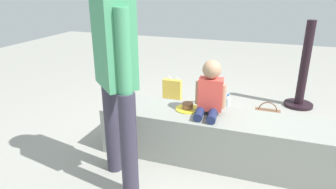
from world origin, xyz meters
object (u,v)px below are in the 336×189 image
gift_bag (172,91)px  cake_box_white (208,102)px  cake_plate (188,107)px  child_seated (210,91)px  adult_standing (115,56)px  water_bottle_near_gift (227,103)px  handbag_black_leather (206,118)px  handbag_brown_canvas (266,120)px

gift_bag → cake_box_white: 0.50m
cake_plate → cake_box_white: size_ratio=0.78×
child_seated → adult_standing: 0.92m
adult_standing → water_bottle_near_gift: 2.06m
cake_plate → handbag_black_leather: (0.06, 0.55, -0.34)m
adult_standing → cake_plate: 0.93m
cake_plate → water_bottle_near_gift: bearing=78.8°
child_seated → cake_box_white: child_seated is taller
adult_standing → cake_box_white: 2.05m
child_seated → water_bottle_near_gift: size_ratio=2.21×
cake_plate → handbag_brown_canvas: (0.70, 0.71, -0.33)m
gift_bag → cake_box_white: gift_bag is taller
child_seated → cake_box_white: (-0.25, 1.18, -0.59)m
water_bottle_near_gift → adult_standing: bearing=-108.7°
cake_box_white → handbag_brown_canvas: 0.86m
child_seated → adult_standing: size_ratio=0.28×
child_seated → water_bottle_near_gift: 1.26m
adult_standing → handbag_black_leather: bearing=70.0°
adult_standing → gift_bag: adult_standing is taller
handbag_brown_canvas → cake_box_white: bearing=149.6°
adult_standing → handbag_black_leather: size_ratio=5.46×
adult_standing → cake_box_white: size_ratio=5.99×
gift_bag → handbag_black_leather: gift_bag is taller
child_seated → water_bottle_near_gift: bearing=89.3°
cake_box_white → handbag_black_leather: bearing=-80.2°
handbag_black_leather → adult_standing: bearing=-110.0°
child_seated → cake_plate: bearing=172.5°
child_seated → water_bottle_near_gift: child_seated is taller
child_seated → cake_box_white: size_ratio=1.67×
water_bottle_near_gift → handbag_black_leather: (-0.16, -0.55, 0.01)m
water_bottle_near_gift → cake_box_white: water_bottle_near_gift is taller
gift_bag → handbag_brown_canvas: (1.23, -0.43, -0.04)m
cake_plate → adult_standing: bearing=-120.4°
cake_plate → handbag_brown_canvas: 1.05m
adult_standing → water_bottle_near_gift: bearing=71.3°
child_seated → gift_bag: child_seated is taller
water_bottle_near_gift → handbag_black_leather: 0.58m
child_seated → handbag_brown_canvas: (0.50, 0.74, -0.53)m
cake_plate → cake_box_white: cake_plate is taller
handbag_black_leather → child_seated: bearing=-76.2°
adult_standing → water_bottle_near_gift: adult_standing is taller
water_bottle_near_gift → handbag_brown_canvas: (0.48, -0.40, 0.02)m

